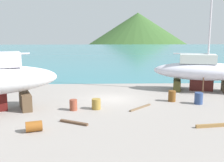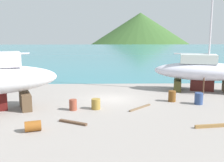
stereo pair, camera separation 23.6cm
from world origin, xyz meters
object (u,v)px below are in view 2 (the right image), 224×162
Objects in this scene: barrel_tipped_center at (172,96)px; sailboat_mid_port at (202,71)px; barrel_rust_mid at (73,105)px; barrel_rust_far at (199,99)px; barrel_ochre at (33,126)px; barrel_blue_faded at (96,104)px.

sailboat_mid_port is at bearing 45.38° from barrel_tipped_center.
barrel_rust_mid is at bearing -163.35° from barrel_tipped_center.
barrel_rust_far is at bearing -25.21° from barrel_tipped_center.
sailboat_mid_port reaches higher than barrel_ochre.
barrel_tipped_center is at bearing -119.84° from sailboat_mid_port.
sailboat_mid_port is at bearing 68.55° from barrel_rust_far.
barrel_ochre is (-3.55, -4.58, -0.09)m from barrel_blue_faded.
barrel_rust_far is at bearing -96.67° from sailboat_mid_port.
sailboat_mid_port is 18.42× the size of barrel_rust_mid.
barrel_tipped_center reaches higher than barrel_rust_mid.
barrel_tipped_center is at bearing 34.36° from barrel_ochre.
barrel_rust_far is (-1.88, -4.80, -1.57)m from sailboat_mid_port.
barrel_rust_mid is 4.73m from barrel_ochre.
sailboat_mid_port is 16.02× the size of barrel_rust_far.
barrel_ochre is at bearing -153.74° from barrel_rust_far.
barrel_ochre is 11.94m from barrel_tipped_center.
barrel_rust_far reaches higher than barrel_blue_faded.
barrel_rust_far is 1.00× the size of barrel_ochre.
barrel_rust_far reaches higher than barrel_tipped_center.
barrel_tipped_center is (9.85, 6.74, 0.14)m from barrel_ochre.
barrel_tipped_center is (8.00, 2.39, 0.04)m from barrel_rust_mid.
barrel_blue_faded is at bearing -171.43° from barrel_rust_far.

